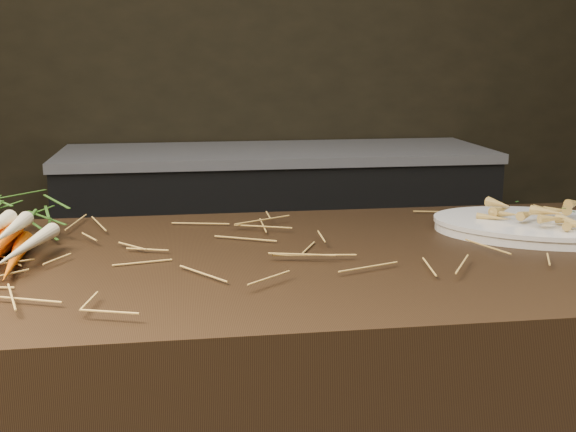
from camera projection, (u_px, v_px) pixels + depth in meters
name	position (u px, v px, depth m)	size (l,w,h in m)	color
back_counter	(276.00, 244.00, 3.18)	(1.82, 0.62, 0.84)	black
straw_bedding	(247.00, 252.00, 1.21)	(1.40, 0.60, 0.02)	#A57E38
root_veg_bunch	(8.00, 226.00, 1.26)	(0.17, 0.45, 0.08)	#DD4703
serving_platter	(537.00, 228.00, 1.37)	(0.39, 0.26, 0.02)	white
roasted_veg_heap	(539.00, 212.00, 1.37)	(0.19, 0.14, 0.04)	olive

